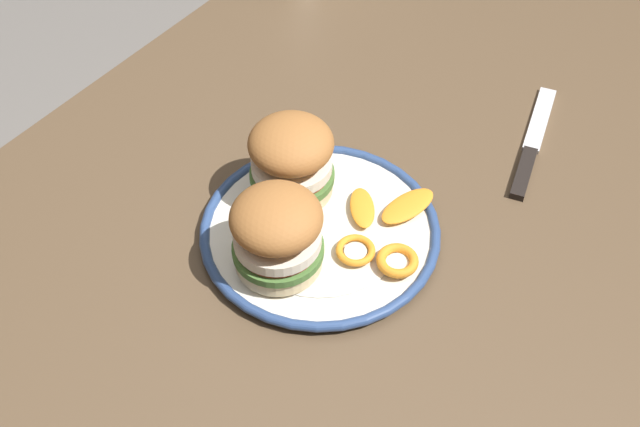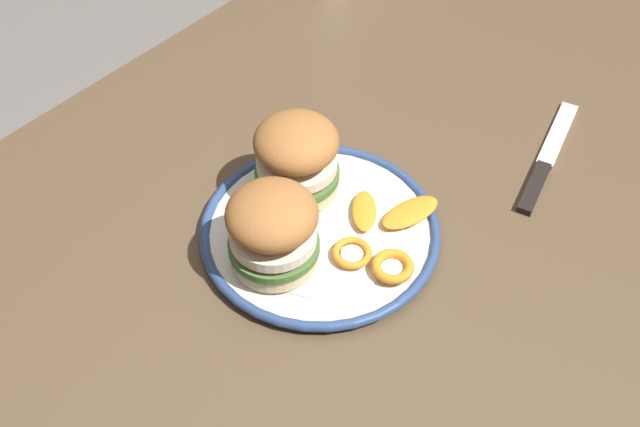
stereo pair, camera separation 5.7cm
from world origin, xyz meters
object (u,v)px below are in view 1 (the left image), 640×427
at_px(sandwich_half_left, 277,232).
at_px(dining_table, 356,257).
at_px(dinner_plate, 320,231).
at_px(table_knife, 531,149).
at_px(sandwich_half_right, 291,158).

bearing_deg(sandwich_half_left, dining_table, -8.60).
height_order(dinner_plate, table_knife, dinner_plate).
relative_size(dining_table, table_knife, 5.93).
relative_size(dining_table, sandwich_half_right, 9.43).
distance_m(dining_table, sandwich_half_right, 0.18).
xyz_separation_m(dining_table, table_knife, (0.21, -0.13, 0.10)).
bearing_deg(table_knife, dining_table, 149.10).
relative_size(sandwich_half_left, sandwich_half_right, 0.99).
bearing_deg(dining_table, sandwich_half_right, 113.83).
bearing_deg(dining_table, dinner_plate, 168.85).
bearing_deg(table_knife, sandwich_half_left, 156.86).
height_order(sandwich_half_right, table_knife, sandwich_half_right).
bearing_deg(sandwich_half_left, dinner_plate, -6.23).
height_order(dining_table, sandwich_half_right, sandwich_half_right).
height_order(sandwich_half_left, table_knife, sandwich_half_left).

